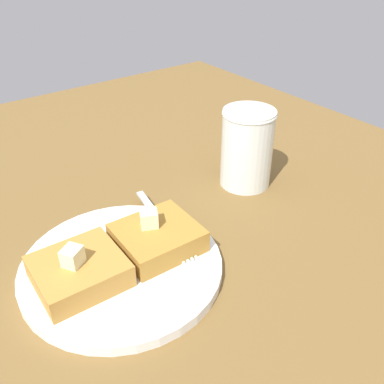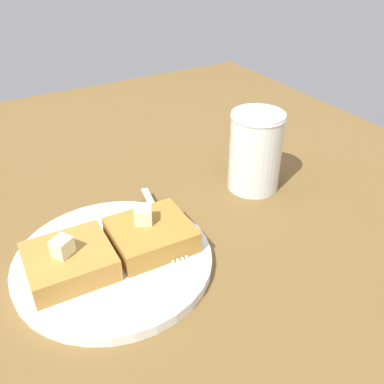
# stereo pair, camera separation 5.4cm
# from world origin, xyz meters

# --- Properties ---
(table_surface) EXTENTS (1.24, 1.24, 0.02)m
(table_surface) POSITION_xyz_m (0.00, 0.00, 0.01)
(table_surface) COLOR brown
(table_surface) RESTS_ON ground
(plate) EXTENTS (0.23, 0.23, 0.01)m
(plate) POSITION_xyz_m (0.03, 0.01, 0.03)
(plate) COLOR white
(plate) RESTS_ON table_surface
(toast_slice_left) EXTENTS (0.09, 0.09, 0.03)m
(toast_slice_left) POSITION_xyz_m (-0.02, 0.01, 0.05)
(toast_slice_left) COLOR #B07D34
(toast_slice_left) RESTS_ON plate
(toast_slice_middle) EXTENTS (0.09, 0.09, 0.03)m
(toast_slice_middle) POSITION_xyz_m (0.08, 0.01, 0.05)
(toast_slice_middle) COLOR #A9772E
(toast_slice_middle) RESTS_ON plate
(butter_pat_primary) EXTENTS (0.03, 0.03, 0.02)m
(butter_pat_primary) POSITION_xyz_m (-0.02, 0.01, 0.07)
(butter_pat_primary) COLOR beige
(butter_pat_primary) RESTS_ON toast_slice_left
(butter_pat_secondary) EXTENTS (0.03, 0.02, 0.02)m
(butter_pat_secondary) POSITION_xyz_m (0.08, 0.02, 0.07)
(butter_pat_secondary) COLOR beige
(butter_pat_secondary) RESTS_ON toast_slice_middle
(fork) EXTENTS (0.04, 0.16, 0.00)m
(fork) POSITION_xyz_m (0.11, 0.03, 0.04)
(fork) COLOR silver
(fork) RESTS_ON plate
(syrup_jar) EXTENTS (0.08, 0.08, 0.12)m
(syrup_jar) POSITION_xyz_m (0.28, 0.07, 0.07)
(syrup_jar) COLOR #47190B
(syrup_jar) RESTS_ON table_surface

